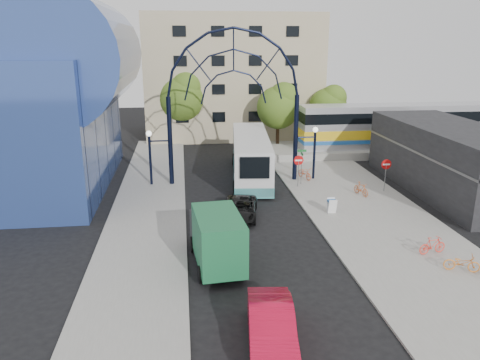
{
  "coord_description": "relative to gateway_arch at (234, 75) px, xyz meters",
  "views": [
    {
      "loc": [
        -3.99,
        -22.11,
        11.11
      ],
      "look_at": [
        -0.51,
        6.0,
        2.61
      ],
      "focal_mm": 35.0,
      "sensor_mm": 36.0,
      "label": 1
    }
  ],
  "objects": [
    {
      "name": "commercial_block_east",
      "position": [
        16.0,
        -4.0,
        -6.06
      ],
      "size": [
        6.0,
        16.0,
        5.0
      ],
      "primitive_type": "cube",
      "color": "black",
      "rests_on": "ground"
    },
    {
      "name": "street_name_sign",
      "position": [
        5.2,
        -1.4,
        -6.43
      ],
      "size": [
        0.7,
        0.7,
        2.8
      ],
      "color": "slate",
      "rests_on": "sidewalk_east"
    },
    {
      "name": "bike_far_c",
      "position": [
        9.46,
        -16.71,
        -7.99
      ],
      "size": [
        1.8,
        1.17,
        0.89
      ],
      "primitive_type": "imported",
      "rotation": [
        0.0,
        0.0,
        1.2
      ],
      "color": "orange",
      "rests_on": "sidewalk_east"
    },
    {
      "name": "bike_far_b",
      "position": [
        9.03,
        -14.66,
        -7.95
      ],
      "size": [
        1.65,
        0.7,
        0.96
      ],
      "primitive_type": "imported",
      "rotation": [
        0.0,
        0.0,
        1.73
      ],
      "color": "#F03E30",
      "rests_on": "sidewalk_east"
    },
    {
      "name": "black_suv",
      "position": [
        -0.46,
        -7.8,
        -7.93
      ],
      "size": [
        2.86,
        4.83,
        1.26
      ],
      "primitive_type": "imported",
      "rotation": [
        0.0,
        0.0,
        -0.18
      ],
      "color": "black",
      "rests_on": "ground"
    },
    {
      "name": "do_not_enter_sign",
      "position": [
        11.0,
        -4.0,
        -6.58
      ],
      "size": [
        0.76,
        0.07,
        2.48
      ],
      "color": "slate",
      "rests_on": "sidewalk_east"
    },
    {
      "name": "bike_near_a",
      "position": [
        5.86,
        0.0,
        -7.95
      ],
      "size": [
        1.17,
        1.95,
        0.97
      ],
      "primitive_type": "imported",
      "rotation": [
        0.0,
        0.0,
        0.31
      ],
      "color": "#E75E2E",
      "rests_on": "sidewalk_east"
    },
    {
      "name": "plaza_west",
      "position": [
        -6.5,
        -8.0,
        -8.5
      ],
      "size": [
        5.0,
        50.0,
        0.12
      ],
      "primitive_type": "cube",
      "color": "gray",
      "rests_on": "ground"
    },
    {
      "name": "train_platform",
      "position": [
        20.0,
        8.0,
        -8.16
      ],
      "size": [
        32.0,
        5.0,
        0.8
      ],
      "primitive_type": "cube",
      "color": "gray",
      "rests_on": "ground"
    },
    {
      "name": "sidewalk_east",
      "position": [
        8.0,
        -10.0,
        -8.5
      ],
      "size": [
        8.0,
        56.0,
        0.12
      ],
      "primitive_type": "cube",
      "color": "gray",
      "rests_on": "ground"
    },
    {
      "name": "transit_hall",
      "position": [
        -15.3,
        1.0,
        -1.86
      ],
      "size": [
        16.5,
        18.0,
        14.5
      ],
      "color": "#2F488F",
      "rests_on": "ground"
    },
    {
      "name": "bike_near_b",
      "position": [
        8.9,
        -4.69,
        -7.95
      ],
      "size": [
        0.92,
        1.67,
        0.96
      ],
      "primitive_type": "imported",
      "rotation": [
        0.0,
        0.0,
        0.31
      ],
      "color": "#CD5D29",
      "rests_on": "sidewalk_east"
    },
    {
      "name": "apartment_block",
      "position": [
        2.0,
        20.97,
        -1.55
      ],
      "size": [
        20.0,
        12.1,
        14.0
      ],
      "color": "tan",
      "rests_on": "ground"
    },
    {
      "name": "ground",
      "position": [
        0.0,
        -14.0,
        -8.56
      ],
      "size": [
        120.0,
        120.0,
        0.0
      ],
      "primitive_type": "plane",
      "color": "black",
      "rests_on": "ground"
    },
    {
      "name": "tree_north_b",
      "position": [
        -3.88,
        15.93,
        -3.29
      ],
      "size": [
        5.12,
        5.12,
        8.0
      ],
      "color": "#382314",
      "rests_on": "ground"
    },
    {
      "name": "gateway_arch",
      "position": [
        0.0,
        0.0,
        0.0
      ],
      "size": [
        13.64,
        0.44,
        12.1
      ],
      "color": "black",
      "rests_on": "ground"
    },
    {
      "name": "red_sedan",
      "position": [
        -0.96,
        -21.21,
        -7.75
      ],
      "size": [
        2.24,
        5.04,
        1.61
      ],
      "primitive_type": "imported",
      "rotation": [
        0.0,
        0.0,
        -0.11
      ],
      "color": "#B70B29",
      "rests_on": "ground"
    },
    {
      "name": "city_bus",
      "position": [
        1.58,
        1.5,
        -6.71
      ],
      "size": [
        4.15,
        13.1,
        3.54
      ],
      "rotation": [
        0.0,
        0.0,
        -0.1
      ],
      "color": "silver",
      "rests_on": "ground"
    },
    {
      "name": "tree_north_a",
      "position": [
        6.12,
        11.93,
        -3.95
      ],
      "size": [
        4.48,
        4.48,
        7.0
      ],
      "color": "#382314",
      "rests_on": "ground"
    },
    {
      "name": "sandwich_board",
      "position": [
        5.6,
        -8.02,
        -7.81
      ],
      "size": [
        0.55,
        0.61,
        0.99
      ],
      "color": "white",
      "rests_on": "sidewalk_east"
    },
    {
      "name": "tree_north_c",
      "position": [
        12.12,
        13.93,
        -4.28
      ],
      "size": [
        4.16,
        4.16,
        6.5
      ],
      "color": "#382314",
      "rests_on": "ground"
    },
    {
      "name": "stop_sign",
      "position": [
        4.8,
        -2.0,
        -6.56
      ],
      "size": [
        0.8,
        0.07,
        2.5
      ],
      "color": "slate",
      "rests_on": "sidewalk_east"
    },
    {
      "name": "train_car",
      "position": [
        20.0,
        8.0,
        -5.66
      ],
      "size": [
        25.1,
        3.05,
        4.2
      ],
      "color": "#B7B7BC",
      "rests_on": "train_platform"
    },
    {
      "name": "green_truck",
      "position": [
        -2.5,
        -14.15,
        -7.08
      ],
      "size": [
        2.66,
        6.03,
        2.96
      ],
      "rotation": [
        0.0,
        0.0,
        0.08
      ],
      "color": "black",
      "rests_on": "ground"
    }
  ]
}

